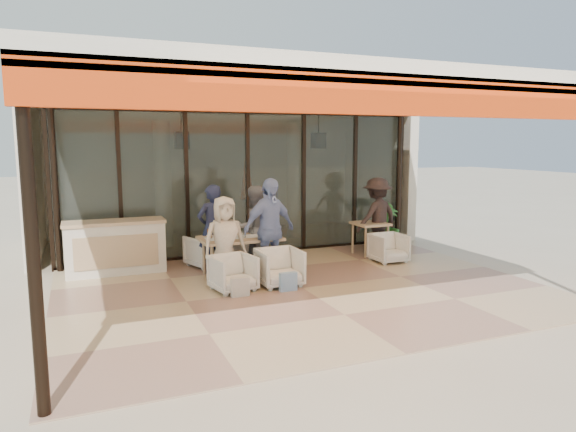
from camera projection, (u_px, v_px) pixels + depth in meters
The scene contains 21 objects.
ground at pixel (303, 289), 8.81m from camera, with size 70.00×70.00×0.00m, color #C6B293.
terrace_floor at pixel (303, 289), 8.81m from camera, with size 8.00×6.00×0.01m, color tan.
terrace_structure at pixel (310, 95), 8.11m from camera, with size 8.00×6.00×3.40m.
glass_storefront at pixel (248, 184), 11.33m from camera, with size 8.08×0.10×3.20m.
interior_block at pixel (220, 153), 13.37m from camera, with size 9.05×3.62×3.52m.
host_counter at pixel (115, 247), 9.75m from camera, with size 1.85×0.65×1.04m.
dining_table at pixel (240, 240), 9.63m from camera, with size 1.50×0.90×0.93m.
chair_far_left at pixel (207, 249), 10.38m from camera, with size 0.70×0.65×0.72m, color white.
chair_far_right at pixel (246, 247), 10.70m from camera, with size 0.66×0.62×0.68m, color white.
chair_near_left at pixel (233, 272), 8.64m from camera, with size 0.67×0.63×0.69m, color white.
chair_near_right at pixel (279, 266), 8.96m from camera, with size 0.72×0.67×0.74m, color white.
diner_navy at pixel (212, 229), 9.85m from camera, with size 0.62×0.41×1.71m, color #1B1D3C.
diner_grey at pixel (254, 227), 10.17m from camera, with size 0.81×0.63×1.66m, color slate.
diner_cream at pixel (225, 241), 9.04m from camera, with size 0.77×0.50×1.57m, color beige.
diner_periwinkle at pixel (269, 229), 9.33m from camera, with size 1.10×0.46×1.87m, color #7893C9.
tote_bag_cream at pixel (240, 288), 8.30m from camera, with size 0.30×0.10×0.34m, color silver.
tote_bag_blue at pixel (288, 282), 8.62m from camera, with size 0.30×0.10×0.34m, color #99BFD8.
side_table at pixel (370, 227), 11.37m from camera, with size 0.70×0.70×0.74m.
side_chair at pixel (389, 247), 10.73m from camera, with size 0.66×0.62×0.68m, color white.
standing_woman at pixel (377, 216), 11.47m from camera, with size 1.12×0.64×1.74m, color black.
potted_palm at pixel (386, 225), 12.14m from camera, with size 0.64×0.64×1.15m, color #1E5919.
Camera 1 is at (-3.49, -7.81, 2.50)m, focal length 32.00 mm.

